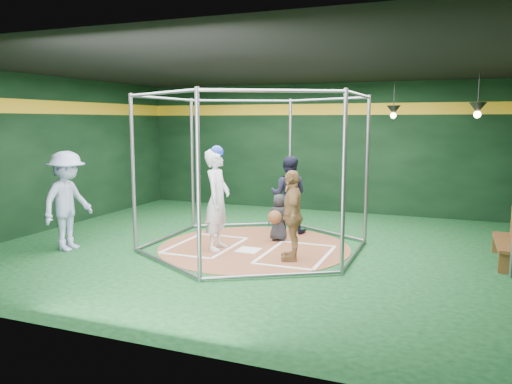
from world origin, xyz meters
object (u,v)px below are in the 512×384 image
at_px(batter_figure, 217,198).
at_px(dugout_bench, 511,237).
at_px(visitor_leopard, 292,215).
at_px(umpire, 289,195).

distance_m(batter_figure, dugout_bench, 5.35).
distance_m(visitor_leopard, dugout_bench, 3.87).
height_order(batter_figure, visitor_leopard, batter_figure).
xyz_separation_m(batter_figure, dugout_bench, (5.22, 1.04, -0.54)).
bearing_deg(umpire, dugout_bench, 160.26).
height_order(batter_figure, dugout_bench, batter_figure).
height_order(batter_figure, umpire, batter_figure).
relative_size(batter_figure, dugout_bench, 1.28).
relative_size(visitor_leopard, dugout_bench, 1.03).
bearing_deg(visitor_leopard, dugout_bench, 89.70).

